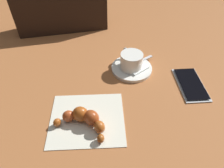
{
  "coord_description": "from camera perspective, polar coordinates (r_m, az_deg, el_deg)",
  "views": [
    {
      "loc": [
        -0.4,
        -0.08,
        0.43
      ],
      "look_at": [
        0.0,
        0.01,
        0.03
      ],
      "focal_mm": 33.02,
      "sensor_mm": 36.0,
      "label": 1
    }
  ],
  "objects": [
    {
      "name": "ground_plane",
      "position": [
        0.59,
        1.14,
        -2.64
      ],
      "size": [
        1.8,
        1.8,
        0.0
      ],
      "primitive_type": "plane",
      "color": "#A36033"
    },
    {
      "name": "saucer",
      "position": [
        0.67,
        5.45,
        4.32
      ],
      "size": [
        0.13,
        0.13,
        0.01
      ],
      "primitive_type": "cylinder",
      "color": "white",
      "rests_on": "ground"
    },
    {
      "name": "teaspoon",
      "position": [
        0.67,
        5.68,
        5.42
      ],
      "size": [
        0.1,
        0.09,
        0.01
      ],
      "color": "silver",
      "rests_on": "saucer"
    },
    {
      "name": "laptop_bag",
      "position": [
        0.87,
        -14.02,
        20.38
      ],
      "size": [
        0.24,
        0.35,
        0.2
      ],
      "primitive_type": "cube",
      "rotation": [
        0.0,
        0.0,
        2.02
      ],
      "color": "black",
      "rests_on": "ground"
    },
    {
      "name": "sugar_packet",
      "position": [
        0.65,
        7.71,
        3.94
      ],
      "size": [
        0.06,
        0.06,
        0.01
      ],
      "primitive_type": "cube",
      "rotation": [
        0.0,
        0.0,
        5.63
      ],
      "color": "white",
      "rests_on": "saucer"
    },
    {
      "name": "napkin",
      "position": [
        0.53,
        -6.89,
        -9.51
      ],
      "size": [
        0.21,
        0.23,
        0.0
      ],
      "primitive_type": "cube",
      "rotation": [
        0.0,
        0.0,
        0.29
      ],
      "color": "silver",
      "rests_on": "ground"
    },
    {
      "name": "cell_phone",
      "position": [
        0.65,
        20.93,
        0.0
      ],
      "size": [
        0.16,
        0.11,
        0.01
      ],
      "color": "#B3B7BB",
      "rests_on": "ground"
    },
    {
      "name": "croissant",
      "position": [
        0.51,
        -7.56,
        -9.47
      ],
      "size": [
        0.08,
        0.14,
        0.04
      ],
      "color": "#91491A",
      "rests_on": "napkin"
    },
    {
      "name": "espresso_cup",
      "position": [
        0.65,
        5.32,
        6.42
      ],
      "size": [
        0.09,
        0.08,
        0.05
      ],
      "color": "white",
      "rests_on": "saucer"
    }
  ]
}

